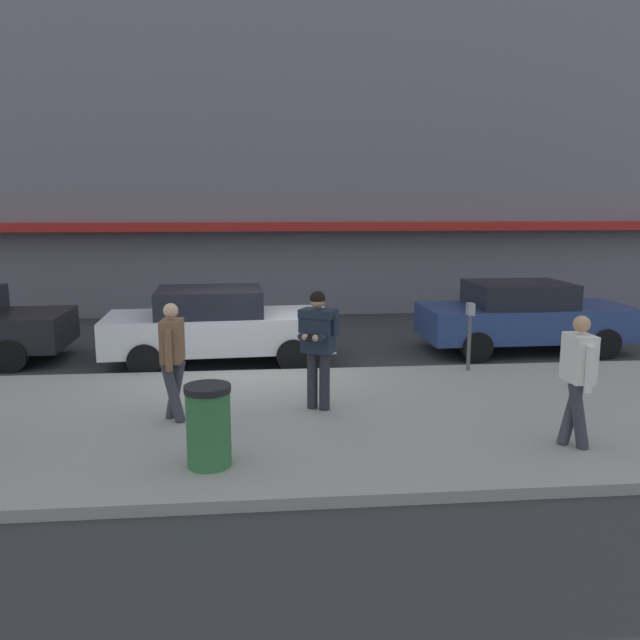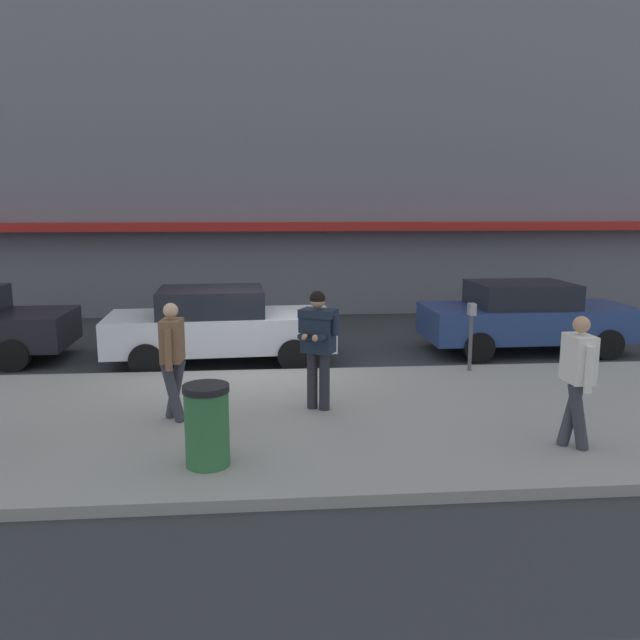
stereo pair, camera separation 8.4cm
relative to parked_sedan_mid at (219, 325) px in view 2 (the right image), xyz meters
The scene contains 11 objects.
ground_plane 1.37m from the parked_sedan_mid, 57.31° to the right, with size 80.00×80.00×0.00m, color #2B2D30.
sidewalk 4.18m from the parked_sedan_mid, 67.07° to the right, with size 32.00×5.30×0.14m, color gray.
curb_paint_line 2.00m from the parked_sedan_mid, 29.02° to the right, with size 28.00×0.12×0.01m, color silver.
storefront_facade 9.91m from the parked_sedan_mid, 78.02° to the left, with size 28.00×4.70×14.02m.
parked_sedan_mid is the anchor object (origin of this frame).
parked_sedan_far 6.64m from the parked_sedan_mid, ahead, with size 4.53×1.99×1.54m.
man_texting_on_phone 3.96m from the parked_sedan_mid, 63.96° to the right, with size 0.63×0.65×1.81m.
pedestrian_in_light_coat 7.20m from the parked_sedan_mid, 47.75° to the right, with size 0.33×0.60×1.70m.
pedestrian_dark_coat 3.85m from the parked_sedan_mid, 95.40° to the right, with size 0.35×0.60×1.70m.
parking_meter 4.98m from the parked_sedan_mid, 18.03° to the right, with size 0.12×0.18×1.27m.
trash_bin 5.50m from the parked_sedan_mid, 87.30° to the right, with size 0.55×0.55×0.98m.
Camera 2 is at (0.39, -11.61, 3.16)m, focal length 35.00 mm.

